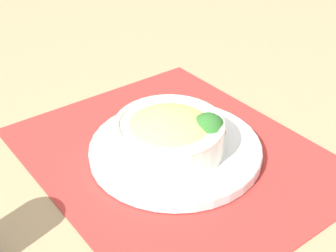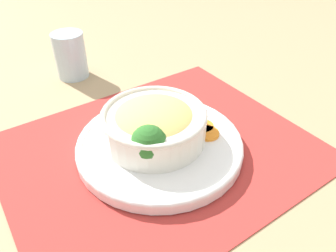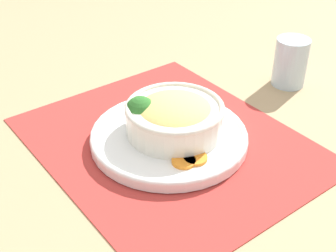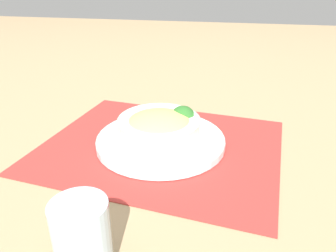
# 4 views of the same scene
# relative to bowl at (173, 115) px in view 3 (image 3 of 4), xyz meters

# --- Properties ---
(ground_plane) EXTENTS (4.00, 4.00, 0.00)m
(ground_plane) POSITION_rel_bowl_xyz_m (-0.00, 0.01, -0.05)
(ground_plane) COLOR tan
(placemat) EXTENTS (0.56, 0.48, 0.00)m
(placemat) POSITION_rel_bowl_xyz_m (-0.00, 0.01, -0.05)
(placemat) COLOR #B2332D
(placemat) RESTS_ON ground_plane
(plate) EXTENTS (0.29, 0.29, 0.02)m
(plate) POSITION_rel_bowl_xyz_m (-0.00, 0.01, -0.04)
(plate) COLOR white
(plate) RESTS_ON placemat
(bowl) EXTENTS (0.18, 0.18, 0.07)m
(bowl) POSITION_rel_bowl_xyz_m (0.00, 0.00, 0.00)
(bowl) COLOR silver
(bowl) RESTS_ON plate
(broccoli_floret) EXTENTS (0.06, 0.06, 0.07)m
(broccoli_floret) POSITION_rel_bowl_xyz_m (0.04, 0.04, 0.01)
(broccoli_floret) COLOR #84AD5B
(broccoli_floret) RESTS_ON plate
(carrot_slice_near) EXTENTS (0.04, 0.04, 0.01)m
(carrot_slice_near) POSITION_rel_bowl_xyz_m (-0.08, 0.05, -0.03)
(carrot_slice_near) COLOR orange
(carrot_slice_near) RESTS_ON plate
(carrot_slice_middle) EXTENTS (0.04, 0.04, 0.01)m
(carrot_slice_middle) POSITION_rel_bowl_xyz_m (-0.09, 0.03, -0.03)
(carrot_slice_middle) COLOR orange
(carrot_slice_middle) RESTS_ON plate
(water_glass) EXTENTS (0.07, 0.07, 0.11)m
(water_glass) POSITION_rel_bowl_xyz_m (-0.03, -0.33, -0.01)
(water_glass) COLOR silver
(water_glass) RESTS_ON ground_plane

